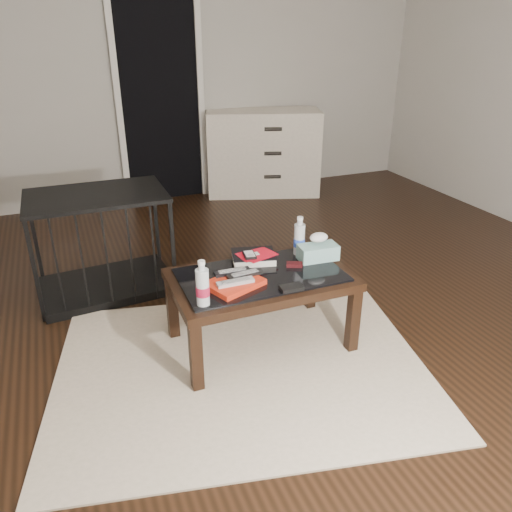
% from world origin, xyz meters
% --- Properties ---
extents(ground, '(5.00, 5.00, 0.00)m').
position_xyz_m(ground, '(0.00, 0.00, 0.00)').
color(ground, black).
rests_on(ground, ground).
extents(room_shell, '(5.00, 5.00, 5.00)m').
position_xyz_m(room_shell, '(0.00, 0.00, 1.62)').
color(room_shell, '#B8B2AA').
rests_on(room_shell, ground).
extents(doorway, '(0.90, 0.08, 2.07)m').
position_xyz_m(doorway, '(-0.40, 2.47, 1.02)').
color(doorway, black).
rests_on(doorway, ground).
extents(coffee_table, '(1.00, 0.60, 0.46)m').
position_xyz_m(coffee_table, '(-0.50, -0.47, 0.40)').
color(coffee_table, black).
rests_on(coffee_table, ground).
extents(rug, '(2.26, 1.87, 0.01)m').
position_xyz_m(rug, '(-0.69, -0.66, 0.01)').
color(rug, beige).
rests_on(rug, ground).
extents(dresser, '(1.30, 0.86, 0.90)m').
position_xyz_m(dresser, '(0.64, 2.23, 0.45)').
color(dresser, silver).
rests_on(dresser, ground).
extents(pet_crate, '(0.95, 0.67, 0.71)m').
position_xyz_m(pet_crate, '(-1.26, 0.55, 0.23)').
color(pet_crate, black).
rests_on(pet_crate, ground).
extents(magazines, '(0.34, 0.30, 0.03)m').
position_xyz_m(magazines, '(-0.69, -0.55, 0.48)').
color(magazines, red).
rests_on(magazines, coffee_table).
extents(remote_silver, '(0.20, 0.05, 0.02)m').
position_xyz_m(remote_silver, '(-0.69, -0.58, 0.50)').
color(remote_silver, '#A6A6AB').
rests_on(remote_silver, magazines).
extents(remote_black_front, '(0.20, 0.07, 0.02)m').
position_xyz_m(remote_black_front, '(-0.61, -0.51, 0.50)').
color(remote_black_front, black).
rests_on(remote_black_front, magazines).
extents(remote_black_back, '(0.20, 0.05, 0.02)m').
position_xyz_m(remote_black_back, '(-0.67, -0.46, 0.50)').
color(remote_black_back, black).
rests_on(remote_black_back, magazines).
extents(textbook, '(0.29, 0.26, 0.05)m').
position_xyz_m(textbook, '(-0.48, -0.29, 0.48)').
color(textbook, black).
rests_on(textbook, coffee_table).
extents(dvd_mailers, '(0.21, 0.16, 0.01)m').
position_xyz_m(dvd_mailers, '(-0.48, -0.31, 0.51)').
color(dvd_mailers, red).
rests_on(dvd_mailers, textbook).
extents(ipod, '(0.08, 0.11, 0.02)m').
position_xyz_m(ipod, '(-0.52, -0.33, 0.52)').
color(ipod, black).
rests_on(ipod, dvd_mailers).
extents(flip_phone, '(0.10, 0.08, 0.02)m').
position_xyz_m(flip_phone, '(-0.29, -0.45, 0.47)').
color(flip_phone, black).
rests_on(flip_phone, coffee_table).
extents(wallet, '(0.12, 0.07, 0.02)m').
position_xyz_m(wallet, '(-0.42, -0.69, 0.47)').
color(wallet, black).
rests_on(wallet, coffee_table).
extents(water_bottle_left, '(0.07, 0.07, 0.24)m').
position_xyz_m(water_bottle_left, '(-0.89, -0.67, 0.58)').
color(water_bottle_left, silver).
rests_on(water_bottle_left, coffee_table).
extents(water_bottle_right, '(0.08, 0.08, 0.24)m').
position_xyz_m(water_bottle_right, '(-0.19, -0.31, 0.58)').
color(water_bottle_right, silver).
rests_on(water_bottle_right, coffee_table).
extents(tissue_box, '(0.24, 0.14, 0.09)m').
position_xyz_m(tissue_box, '(-0.12, -0.42, 0.51)').
color(tissue_box, '#227A7E').
rests_on(tissue_box, coffee_table).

